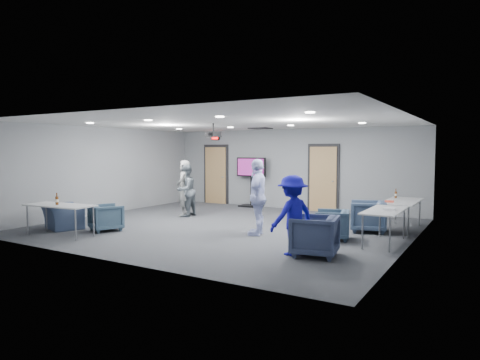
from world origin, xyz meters
The scene contains 29 objects.
floor centered at (0.00, 0.00, 0.00)m, with size 9.00×9.00×0.00m, color #313438.
ceiling centered at (0.00, 0.00, 2.70)m, with size 9.00×9.00×0.00m, color silver.
wall_back centered at (0.00, 4.00, 1.35)m, with size 9.00×0.02×2.70m, color gray.
wall_front centered at (0.00, -4.00, 1.35)m, with size 9.00×0.02×2.70m, color gray.
wall_left centered at (-4.50, 0.00, 1.35)m, with size 0.02×8.00×2.70m, color gray.
wall_right centered at (4.50, 0.00, 1.35)m, with size 0.02×8.00×2.70m, color gray.
door_left centered at (-3.00, 3.95, 1.07)m, with size 1.06×0.17×2.24m.
door_right centered at (1.20, 3.95, 1.07)m, with size 1.06×0.17×2.24m.
exit_sign centered at (-3.00, 3.93, 2.45)m, with size 0.32×0.08×0.16m.
hvac_diffuser centered at (-0.50, 2.80, 2.69)m, with size 0.60×0.60×0.03m, color black.
downlights centered at (0.00, 0.00, 2.68)m, with size 6.18×3.78×0.02m.
person_a centered at (-2.08, 0.83, 0.84)m, with size 0.61×0.40×1.68m, color gray.
person_b centered at (-2.00, 0.83, 0.79)m, with size 0.77×0.60×1.58m, color slate.
person_c centered at (1.22, -0.53, 0.89)m, with size 1.05×0.44×1.79m, color #C6D0FF.
person_d centered at (2.70, -1.89, 0.76)m, with size 0.98×0.56×1.52m, color #1B19A6.
chair_right_a centered at (3.35, 1.17, 0.38)m, with size 0.82×0.84×0.77m, color #3D4E69.
chair_right_b centered at (2.90, -0.14, 0.33)m, with size 0.71×0.73×0.67m, color #324457.
chair_right_c centered at (3.10, -1.76, 0.38)m, with size 0.82×0.85×0.77m, color #384160.
chair_front_a centered at (-2.25, -2.00, 0.33)m, with size 0.70×0.72×0.65m, color #374D60.
chair_front_b centered at (-3.40, -2.40, 0.31)m, with size 0.95×0.83×0.62m, color #3D4D6A.
table_right_a centered at (4.00, 1.88, 0.69)m, with size 0.78×1.87×0.73m.
table_right_b centered at (4.00, -0.02, 0.68)m, with size 0.69×1.66×0.73m.
table_front_left centered at (-2.67, -3.00, 0.68)m, with size 1.74×0.87×0.73m.
bottle_front centered at (-2.69, -3.05, 0.83)m, with size 0.07×0.07×0.28m.
bottle_right centered at (3.75, 2.43, 0.82)m, with size 0.06×0.06×0.25m.
snack_box centered at (3.81, 1.37, 0.75)m, with size 0.20×0.14×0.05m, color #DA4C36.
wrapper centered at (4.10, -0.05, 0.76)m, with size 0.23×0.16×0.05m, color white.
tv_stand centered at (-1.37, 3.75, 0.98)m, with size 1.13×0.54×1.73m.
projector centered at (-0.34, -0.10, 2.40)m, with size 0.40×0.36×0.36m.
Camera 1 is at (5.97, -9.30, 1.99)m, focal length 32.00 mm.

